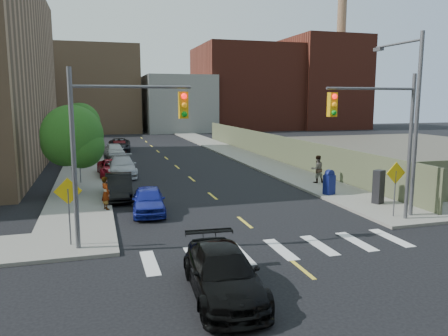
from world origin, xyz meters
TOP-DOWN VIEW (x-y plane):
  - ground at (0.00, 0.00)m, footprint 160.00×160.00m
  - sidewalk_nw at (-7.75, 41.50)m, footprint 3.50×73.00m
  - sidewalk_ne at (7.75, 41.50)m, footprint 3.50×73.00m
  - fence_north at (9.60, 28.00)m, footprint 0.12×44.00m
  - gravel_lot at (28.00, 30.00)m, footprint 36.00×42.00m
  - bg_bldg_midwest at (-6.00, 72.00)m, footprint 14.00×16.00m
  - bg_bldg_center at (8.00, 70.00)m, footprint 12.00×16.00m
  - bg_bldg_east at (22.00, 72.00)m, footprint 18.00×18.00m
  - bg_bldg_fareast at (38.00, 70.00)m, footprint 14.00×16.00m
  - smokestack at (42.00, 70.00)m, footprint 1.80×1.80m
  - signal_nw at (-5.98, 6.00)m, footprint 4.59×0.30m
  - signal_ne at (5.98, 6.00)m, footprint 4.59×0.30m
  - streetlight_ne at (8.20, 6.90)m, footprint 0.25×3.70m
  - warn_sign_nw at (-7.80, 6.50)m, footprint 1.06×0.06m
  - warn_sign_ne at (7.20, 6.50)m, footprint 1.06×0.06m
  - warn_sign_midwest at (-7.80, 20.00)m, footprint 1.06×0.06m
  - tree_west_near at (-8.00, 16.05)m, footprint 3.66×3.64m
  - tree_west_far at (-8.00, 31.05)m, footprint 3.66×3.64m
  - parked_car_blue at (-4.20, 11.02)m, footprint 1.97×4.16m
  - parked_car_black at (-5.50, 14.87)m, footprint 1.82×4.52m
  - parked_car_red at (-5.50, 22.78)m, footprint 2.42×4.79m
  - parked_car_silver at (-4.85, 22.75)m, footprint 2.23×5.26m
  - parked_car_white at (-4.92, 33.94)m, footprint 2.14×4.50m
  - parked_car_maroon at (-4.20, 38.69)m, footprint 1.36×3.81m
  - parked_car_grey at (-4.20, 39.10)m, footprint 2.83×5.48m
  - black_sedan at (-3.20, 0.75)m, footprint 2.29×4.97m
  - mailbox at (6.71, 11.85)m, footprint 0.73×0.64m
  - payphone at (8.12, 9.03)m, footprint 0.68×0.63m
  - pedestrian_west at (-6.30, 11.88)m, footprint 0.63×0.74m
  - pedestrian_east at (7.82, 15.42)m, footprint 0.92×0.72m

SIDE VIEW (x-z plane):
  - ground at x=0.00m, z-range 0.00..0.00m
  - gravel_lot at x=28.00m, z-range 0.00..0.06m
  - sidewalk_nw at x=-7.75m, z-range 0.00..0.15m
  - sidewalk_ne at x=7.75m, z-range 0.00..0.15m
  - parked_car_maroon at x=-4.20m, z-range 0.00..1.25m
  - parked_car_red at x=-5.50m, z-range 0.00..1.30m
  - parked_car_blue at x=-4.20m, z-range 0.00..1.37m
  - black_sedan at x=-3.20m, z-range 0.00..1.41m
  - parked_car_black at x=-5.50m, z-range 0.00..1.46m
  - parked_car_grey at x=-4.20m, z-range 0.00..1.48m
  - parked_car_white at x=-4.92m, z-range 0.00..1.48m
  - parked_car_silver at x=-4.85m, z-range 0.00..1.51m
  - mailbox at x=6.71m, z-range 0.13..1.63m
  - pedestrian_west at x=-6.30m, z-range 0.15..1.88m
  - payphone at x=8.12m, z-range 0.15..2.00m
  - pedestrian_east at x=7.82m, z-range 0.15..2.03m
  - fence_north at x=9.60m, z-range 0.00..2.50m
  - warn_sign_nw at x=-7.80m, z-range 0.58..3.41m
  - warn_sign_ne at x=7.20m, z-range 0.58..3.41m
  - warn_sign_midwest at x=-7.80m, z-range 0.58..3.41m
  - tree_west_near at x=-8.00m, z-range 0.72..6.24m
  - tree_west_far at x=-8.00m, z-range 0.72..6.24m
  - signal_nw at x=-5.98m, z-range 1.03..8.03m
  - signal_ne at x=5.98m, z-range 1.03..8.03m
  - bg_bldg_center at x=8.00m, z-range 0.00..10.00m
  - streetlight_ne at x=8.20m, z-range 0.72..9.72m
  - bg_bldg_midwest at x=-6.00m, z-range 0.00..15.00m
  - bg_bldg_east at x=22.00m, z-range 0.00..16.00m
  - bg_bldg_fareast at x=38.00m, z-range 0.00..18.00m
  - smokestack at x=42.00m, z-range 0.00..28.00m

